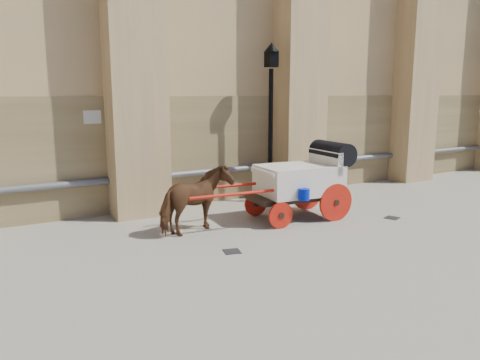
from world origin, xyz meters
TOP-DOWN VIEW (x-y plane):
  - ground at (0.00, 0.00)m, footprint 90.00×90.00m
  - horse at (-0.41, 1.45)m, footprint 1.90×1.30m
  - carriage at (2.48, 1.33)m, footprint 4.36×1.58m
  - street_lamp at (2.70, 3.19)m, footprint 0.41×0.41m
  - drain_grate_near at (-0.34, -0.09)m, footprint 0.39×0.39m
  - drain_grate_far at (4.35, 0.15)m, footprint 0.41×0.41m

SIDE VIEW (x-z plane):
  - ground at x=0.00m, z-range 0.00..0.00m
  - drain_grate_near at x=-0.34m, z-range 0.00..0.01m
  - drain_grate_far at x=4.35m, z-range 0.00..0.01m
  - horse at x=-0.41m, z-range 0.00..1.47m
  - carriage at x=2.48m, z-range 0.07..1.95m
  - street_lamp at x=2.70m, z-range 0.15..4.58m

